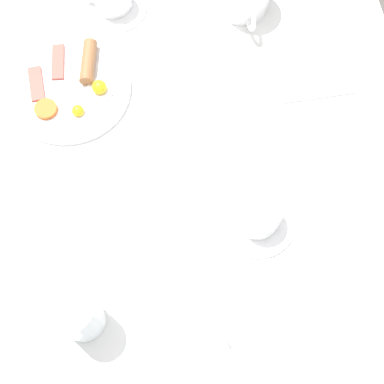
% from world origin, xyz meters
% --- Properties ---
extents(ground_plane, '(8.00, 8.00, 0.00)m').
position_xyz_m(ground_plane, '(0.00, 0.00, 0.00)').
color(ground_plane, '#4C4742').
extents(table, '(1.02, 1.22, 0.71)m').
position_xyz_m(table, '(0.00, 0.00, 0.65)').
color(table, white).
rests_on(table, ground_plane).
extents(breakfast_plate, '(0.27, 0.27, 0.04)m').
position_xyz_m(breakfast_plate, '(0.22, -0.29, 0.72)').
color(breakfast_plate, white).
rests_on(breakfast_plate, table).
extents(teacup_with_saucer_right, '(0.16, 0.16, 0.07)m').
position_xyz_m(teacup_with_saucer_right, '(-0.12, 0.07, 0.73)').
color(teacup_with_saucer_right, white).
rests_on(teacup_with_saucer_right, table).
extents(water_glass_short, '(0.08, 0.08, 0.13)m').
position_xyz_m(water_glass_short, '(0.23, 0.22, 0.77)').
color(water_glass_short, white).
rests_on(water_glass_short, table).
extents(napkin_folded, '(0.16, 0.11, 0.01)m').
position_xyz_m(napkin_folded, '(-0.31, -0.24, 0.71)').
color(napkin_folded, white).
rests_on(napkin_folded, table).
extents(fork_by_plate, '(0.11, 0.16, 0.00)m').
position_xyz_m(fork_by_plate, '(0.19, 0.06, 0.71)').
color(fork_by_plate, silver).
rests_on(fork_by_plate, table).
extents(spoon_for_tea, '(0.14, 0.06, 0.00)m').
position_xyz_m(spoon_for_tea, '(-0.31, 0.18, 0.71)').
color(spoon_for_tea, silver).
rests_on(spoon_for_tea, table).
extents(fork_spare, '(0.07, 0.15, 0.00)m').
position_xyz_m(fork_spare, '(-0.35, -0.01, 0.71)').
color(fork_spare, silver).
rests_on(fork_spare, table).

